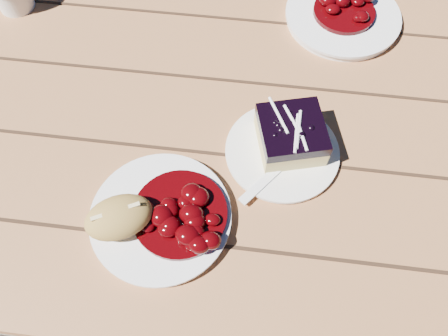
# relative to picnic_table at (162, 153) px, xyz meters

# --- Properties ---
(ground) EXTENTS (60.00, 60.00, 0.00)m
(ground) POSITION_rel_picnic_table_xyz_m (0.00, 0.00, -0.59)
(ground) COLOR #9D998E
(ground) RESTS_ON ground
(picnic_table) EXTENTS (2.00, 1.55, 0.75)m
(picnic_table) POSITION_rel_picnic_table_xyz_m (0.00, 0.00, 0.00)
(picnic_table) COLOR brown
(picnic_table) RESTS_ON ground
(main_plate) EXTENTS (0.21, 0.21, 0.02)m
(main_plate) POSITION_rel_picnic_table_xyz_m (0.06, -0.21, 0.17)
(main_plate) COLOR white
(main_plate) RESTS_ON picnic_table
(goulash_stew) EXTENTS (0.15, 0.15, 0.04)m
(goulash_stew) POSITION_rel_picnic_table_xyz_m (0.09, -0.20, 0.20)
(goulash_stew) COLOR #3E0205
(goulash_stew) RESTS_ON main_plate
(bread_roll) EXTENTS (0.12, 0.11, 0.05)m
(bread_roll) POSITION_rel_picnic_table_xyz_m (0.01, -0.23, 0.20)
(bread_roll) COLOR #AC8842
(bread_roll) RESTS_ON main_plate
(dessert_plate) EXTENTS (0.19, 0.19, 0.01)m
(dessert_plate) POSITION_rel_picnic_table_xyz_m (0.24, -0.07, 0.17)
(dessert_plate) COLOR white
(dessert_plate) RESTS_ON picnic_table
(blueberry_cake) EXTENTS (0.13, 0.13, 0.06)m
(blueberry_cake) POSITION_rel_picnic_table_xyz_m (0.25, -0.05, 0.20)
(blueberry_cake) COLOR #D4C073
(blueberry_cake) RESTS_ON dessert_plate
(fork_dessert) EXTENTS (0.12, 0.14, 0.00)m
(fork_dessert) POSITION_rel_picnic_table_xyz_m (0.22, -0.12, 0.17)
(fork_dessert) COLOR white
(fork_dessert) RESTS_ON dessert_plate
(second_plate) EXTENTS (0.23, 0.23, 0.02)m
(second_plate) POSITION_rel_picnic_table_xyz_m (0.34, 0.27, 0.17)
(second_plate) COLOR white
(second_plate) RESTS_ON picnic_table
(second_stew) EXTENTS (0.12, 0.12, 0.04)m
(second_stew) POSITION_rel_picnic_table_xyz_m (0.34, 0.27, 0.20)
(second_stew) COLOR #3E0205
(second_stew) RESTS_ON second_plate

